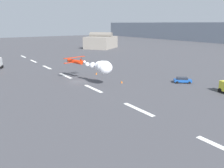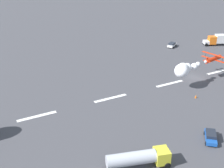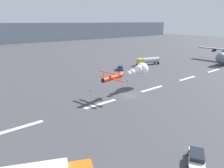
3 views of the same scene
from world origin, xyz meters
name	(u,v)px [view 1 (image 1 of 3)]	position (x,y,z in m)	size (l,w,h in m)	color
ground_plane	(78,82)	(0.00, 0.00, 0.00)	(440.00, 440.00, 0.00)	#424247
runway_stripe_0	(23,56)	(-58.43, 0.00, 0.01)	(8.00, 0.90, 0.01)	white
runway_stripe_1	(33,61)	(-41.74, 0.00, 0.01)	(8.00, 0.90, 0.01)	white
runway_stripe_2	(47,67)	(-25.04, 0.00, 0.01)	(8.00, 0.90, 0.01)	white
runway_stripe_3	(66,76)	(-8.35, 0.00, 0.01)	(8.00, 0.90, 0.01)	white
runway_stripe_4	(93,89)	(8.35, 0.00, 0.01)	(8.00, 0.90, 0.01)	white
runway_stripe_5	(138,109)	(25.04, 0.00, 0.01)	(8.00, 0.90, 0.01)	white
stunt_biplane_red	(100,66)	(6.41, 3.24, 4.83)	(17.73, 7.55, 3.32)	red
airport_staff_sedan	(183,80)	(16.75, 22.20, 0.81)	(4.24, 4.58, 1.52)	#194CA5
hangar_building	(101,42)	(-69.88, 50.09, 3.96)	(23.70, 24.81, 9.89)	gray
traffic_cone_near	(96,73)	(-4.97, 8.67, 0.38)	(0.44, 0.44, 0.75)	orange
traffic_cone_far	(122,82)	(7.92, 8.87, 0.38)	(0.44, 0.44, 0.75)	orange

